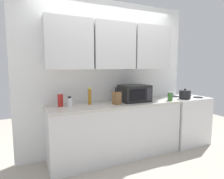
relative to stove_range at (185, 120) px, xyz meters
name	(u,v)px	position (x,y,z in m)	size (l,w,h in m)	color
ground_plane	(138,177)	(-1.49, -0.68, -0.45)	(8.00, 8.00, 0.00)	#B2A899
wall_back_with_cabinets	(110,62)	(-1.49, 0.25, 1.12)	(3.09, 0.38, 2.60)	white
counter_run	(116,130)	(-1.49, 0.02, 0.00)	(2.22, 0.63, 0.90)	silver
stove_range	(185,120)	(0.00, 0.00, 0.00)	(0.76, 0.64, 0.91)	silver
kettle	(185,94)	(-0.17, -0.14, 0.53)	(0.21, 0.21, 0.18)	black
microwave	(135,93)	(-1.15, 0.02, 0.59)	(0.48, 0.37, 0.28)	black
knife_block	(117,98)	(-1.53, -0.08, 0.55)	(0.12, 0.14, 0.27)	brown
bottle_white_jar	(70,102)	(-2.24, 0.05, 0.52)	(0.07, 0.07, 0.16)	white
bottle_red_sauce	(60,100)	(-2.37, 0.13, 0.55)	(0.08, 0.08, 0.20)	red
bottle_green_oil	(170,97)	(-0.55, -0.18, 0.52)	(0.08, 0.08, 0.15)	#386B2D
bottle_amber_vinegar	(90,97)	(-1.92, 0.10, 0.57)	(0.05, 0.05, 0.26)	#AD701E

